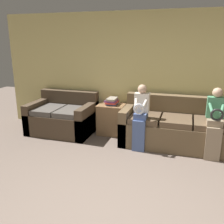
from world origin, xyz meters
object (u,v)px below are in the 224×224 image
couch_side (63,118)px  book_stack (112,101)px  child_left_seated (141,114)px  child_right_seated (215,121)px  side_shelf (112,119)px  couch_main (176,128)px

couch_side → book_stack: (1.07, 0.21, 0.40)m
child_left_seated → child_right_seated: bearing=0.0°
child_right_seated → side_shelf: (-2.01, 0.61, -0.34)m
side_shelf → book_stack: 0.39m
couch_main → side_shelf: 1.39m
book_stack → couch_side: bearing=-168.6°
couch_main → child_right_seated: bearing=-30.7°
couch_main → book_stack: couch_main is taller
couch_side → child_right_seated: child_right_seated is taller
couch_main → child_left_seated: bearing=-149.3°
couch_main → child_right_seated: 0.81m
child_left_seated → side_shelf: child_left_seated is taller
side_shelf → child_left_seated: bearing=-39.5°
couch_side → side_shelf: (1.06, 0.21, 0.01)m
child_right_seated → book_stack: child_right_seated is taller
couch_side → book_stack: size_ratio=4.21×
couch_side → child_left_seated: size_ratio=1.13×
couch_side → child_left_seated: bearing=-12.4°
child_right_seated → side_shelf: bearing=163.1°
couch_main → book_stack: size_ratio=6.39×
couch_main → child_left_seated: child_left_seated is taller
couch_main → side_shelf: bearing=170.2°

